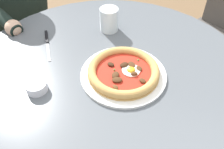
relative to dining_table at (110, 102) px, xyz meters
The scene contains 8 objects.
dining_table is the anchor object (origin of this frame).
pizza_on_plate 0.18m from the dining_table, 90.81° to the right, with size 0.30×0.30×0.04m.
water_glass 0.34m from the dining_table, 12.29° to the left, with size 0.08×0.08×0.10m.
steak_knife 0.35m from the dining_table, 65.41° to the left, with size 0.18×0.09×0.01m.
ramekin_capers 0.30m from the dining_table, 119.32° to the left, with size 0.07×0.07×0.03m.
diner_person 0.77m from the dining_table, 53.58° to the left, with size 0.55×0.43×1.15m.
cafe_chair_diner 0.91m from the dining_table, 53.45° to the left, with size 0.56×0.56×0.91m.
cafe_chair_spare_near 0.92m from the dining_table, 34.82° to the right, with size 0.54×0.54×0.86m.
Camera 1 is at (-0.60, -0.13, 1.37)m, focal length 39.76 mm.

